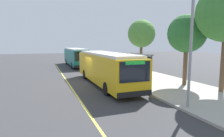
{
  "coord_description": "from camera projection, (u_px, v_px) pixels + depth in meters",
  "views": [
    {
      "loc": [
        17.91,
        -4.46,
        3.77
      ],
      "look_at": [
        2.91,
        1.03,
        1.7
      ],
      "focal_mm": 30.83,
      "sensor_mm": 36.0,
      "label": 1
    }
  ],
  "objects": [
    {
      "name": "ground_plane",
      "position": [
        92.0,
        83.0,
        18.69
      ],
      "size": [
        120.0,
        120.0,
        0.0
      ],
      "primitive_type": "plane",
      "color": "#38383A"
    },
    {
      "name": "sidewalk_curb",
      "position": [
        146.0,
        78.0,
        20.72
      ],
      "size": [
        44.0,
        6.4,
        0.15
      ],
      "primitive_type": "cube",
      "color": "#A8A399",
      "rests_on": "ground_plane"
    },
    {
      "name": "lane_stripe_center",
      "position": [
        69.0,
        84.0,
        17.94
      ],
      "size": [
        36.0,
        0.14,
        0.01
      ],
      "primitive_type": "cube",
      "color": "#E0D64C",
      "rests_on": "ground_plane"
    },
    {
      "name": "transit_bus_main",
      "position": [
        106.0,
        67.0,
        17.58
      ],
      "size": [
        11.53,
        2.74,
        2.95
      ],
      "color": "gold",
      "rests_on": "ground_plane"
    },
    {
      "name": "transit_bus_second",
      "position": [
        76.0,
        56.0,
        32.56
      ],
      "size": [
        11.48,
        2.63,
        2.95
      ],
      "color": "#146B66",
      "rests_on": "ground_plane"
    },
    {
      "name": "bus_shelter",
      "position": [
        141.0,
        60.0,
        21.22
      ],
      "size": [
        2.9,
        1.6,
        2.48
      ],
      "color": "#333338",
      "rests_on": "sidewalk_curb"
    },
    {
      "name": "waiting_bench",
      "position": [
        141.0,
        72.0,
        21.41
      ],
      "size": [
        1.6,
        0.48,
        0.95
      ],
      "color": "brown",
      "rests_on": "sidewalk_curb"
    },
    {
      "name": "route_sign_post",
      "position": [
        130.0,
        63.0,
        18.43
      ],
      "size": [
        0.44,
        0.08,
        2.8
      ],
      "color": "#333338",
      "rests_on": "sidewalk_curb"
    },
    {
      "name": "pedestrian_commuter",
      "position": [
        123.0,
        68.0,
        21.3
      ],
      "size": [
        0.24,
        0.4,
        1.69
      ],
      "color": "#282D47",
      "rests_on": "sidewalk_curb"
    },
    {
      "name": "street_tree_near_shelter",
      "position": [
        187.0,
        34.0,
        16.62
      ],
      "size": [
        3.31,
        3.31,
        6.14
      ],
      "color": "brown",
      "rests_on": "sidewalk_curb"
    },
    {
      "name": "street_tree_upstreet",
      "position": [
        141.0,
        34.0,
        25.42
      ],
      "size": [
        3.63,
        3.63,
        6.74
      ],
      "color": "brown",
      "rests_on": "sidewalk_curb"
    },
    {
      "name": "utility_pole",
      "position": [
        191.0,
        51.0,
        10.67
      ],
      "size": [
        0.16,
        0.16,
        6.4
      ],
      "primitive_type": "cylinder",
      "color": "gray",
      "rests_on": "sidewalk_curb"
    }
  ]
}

